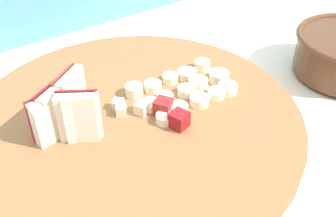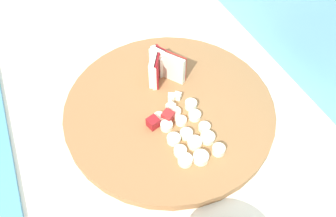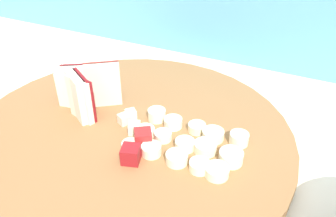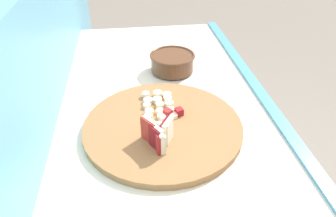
{
  "view_description": "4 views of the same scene",
  "coord_description": "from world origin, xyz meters",
  "px_view_note": "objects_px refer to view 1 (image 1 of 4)",
  "views": [
    {
      "loc": [
        -0.26,
        -0.35,
        1.3
      ],
      "look_at": [
        -0.01,
        0.01,
        0.96
      ],
      "focal_mm": 43.82,
      "sensor_mm": 36.0,
      "label": 1
    },
    {
      "loc": [
        0.35,
        -0.15,
        1.5
      ],
      "look_at": [
        -0.02,
        0.01,
        0.98
      ],
      "focal_mm": 35.24,
      "sensor_mm": 36.0,
      "label": 2
    },
    {
      "loc": [
        0.16,
        -0.28,
        1.24
      ],
      "look_at": [
        -0.01,
        0.07,
        0.98
      ],
      "focal_mm": 36.1,
      "sensor_mm": 36.0,
      "label": 3
    },
    {
      "loc": [
        -0.74,
        0.11,
        1.49
      ],
      "look_at": [
        -0.04,
        0.01,
        1.0
      ],
      "focal_mm": 33.38,
      "sensor_mm": 36.0,
      "label": 4
    }
  ],
  "objects_px": {
    "cutting_board": "(134,121)",
    "apple_wedge_fan": "(64,113)",
    "banana_slice_rows": "(186,89)",
    "apple_dice_pile": "(157,111)"
  },
  "relations": [
    {
      "from": "apple_wedge_fan",
      "to": "banana_slice_rows",
      "type": "height_order",
      "value": "apple_wedge_fan"
    },
    {
      "from": "apple_wedge_fan",
      "to": "banana_slice_rows",
      "type": "xyz_separation_m",
      "value": [
        0.17,
        -0.02,
        -0.02
      ]
    },
    {
      "from": "apple_dice_pile",
      "to": "banana_slice_rows",
      "type": "height_order",
      "value": "apple_dice_pile"
    },
    {
      "from": "cutting_board",
      "to": "banana_slice_rows",
      "type": "xyz_separation_m",
      "value": [
        0.09,
        0.0,
        0.02
      ]
    },
    {
      "from": "apple_dice_pile",
      "to": "cutting_board",
      "type": "bearing_deg",
      "value": 138.24
    },
    {
      "from": "apple_wedge_fan",
      "to": "apple_dice_pile",
      "type": "xyz_separation_m",
      "value": [
        0.11,
        -0.04,
        -0.02
      ]
    },
    {
      "from": "banana_slice_rows",
      "to": "apple_dice_pile",
      "type": "bearing_deg",
      "value": -160.64
    },
    {
      "from": "cutting_board",
      "to": "apple_dice_pile",
      "type": "height_order",
      "value": "apple_dice_pile"
    },
    {
      "from": "cutting_board",
      "to": "apple_wedge_fan",
      "type": "height_order",
      "value": "apple_wedge_fan"
    },
    {
      "from": "cutting_board",
      "to": "apple_wedge_fan",
      "type": "distance_m",
      "value": 0.1
    }
  ]
}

